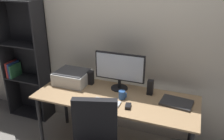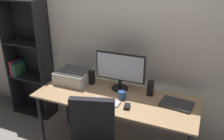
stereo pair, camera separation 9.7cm
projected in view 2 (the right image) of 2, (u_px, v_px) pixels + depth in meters
The scene contains 11 objects.
back_wall at pixel (131, 36), 2.80m from camera, with size 6.40×0.10×2.60m, color beige.
desk at pixel (115, 103), 2.61m from camera, with size 1.80×0.69×0.74m.
monitor at pixel (120, 69), 2.66m from camera, with size 0.59×0.20×0.44m.
keyboard at pixel (106, 102), 2.46m from camera, with size 0.29×0.11×0.02m, color #B7BABC.
mouse at pixel (127, 107), 2.36m from camera, with size 0.06×0.10×0.03m, color black.
coffee_mug at pixel (122, 95), 2.52m from camera, with size 0.09×0.07×0.09m.
laptop at pixel (176, 104), 2.42m from camera, with size 0.32×0.23×0.02m, color #2D2D30.
speaker_left at pixel (92, 77), 2.85m from camera, with size 0.06×0.07×0.17m, color black.
speaker_right at pixel (150, 88), 2.59m from camera, with size 0.06×0.07×0.17m, color black.
printer at pixel (74, 76), 2.89m from camera, with size 0.40×0.34×0.16m.
bookshelf at pixel (29, 60), 3.36m from camera, with size 0.63×0.28×1.69m.
Camera 2 is at (0.85, -2.10, 2.02)m, focal length 37.40 mm.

